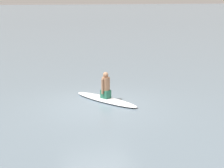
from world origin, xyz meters
TOP-DOWN VIEW (x-y plane):
  - ground_plane at (0.00, 0.00)m, footprint 400.00×400.00m
  - surfboard at (-0.41, -0.44)m, footprint 1.88×2.84m
  - person_paddler at (-0.41, -0.44)m, footprint 0.40×0.40m

SIDE VIEW (x-z plane):
  - ground_plane at x=0.00m, z-range 0.00..0.00m
  - surfboard at x=-0.41m, z-range 0.00..0.11m
  - person_paddler at x=-0.41m, z-range 0.07..1.02m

